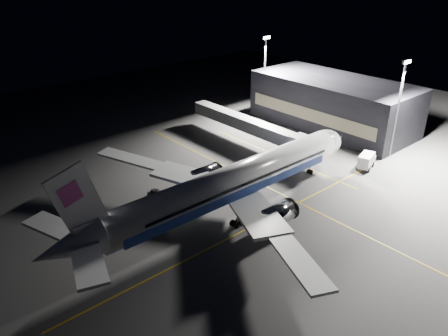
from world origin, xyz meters
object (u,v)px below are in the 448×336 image
baggage_tug (154,194)px  safety_cone_a (187,191)px  service_truck (367,160)px  jet_bridge (252,126)px  safety_cone_b (196,208)px  floodlight_mast_north (265,69)px  floodlight_mast_south (399,101)px  safety_cone_c (149,192)px  airliner (229,184)px

baggage_tug → safety_cone_a: (5.36, -2.45, -0.44)m
service_truck → baggage_tug: (-39.46, 17.88, -0.91)m
jet_bridge → baggage_tug: bearing=-169.0°
service_truck → safety_cone_b: size_ratio=12.08×
floodlight_mast_north → floodlight_mast_south: size_ratio=1.00×
service_truck → safety_cone_a: size_ratio=11.93×
jet_bridge → safety_cone_b: jet_bridge is taller
floodlight_mast_south → safety_cone_c: bearing=157.4°
airliner → floodlight_mast_north: 52.56m
airliner → service_truck: (32.61, -5.63, -3.56)m
floodlight_mast_south → safety_cone_a: bearing=159.6°
safety_cone_b → jet_bridge: bearing=27.6°
floodlight_mast_north → jet_bridge: bearing=-142.3°
airliner → safety_cone_c: size_ratio=114.47×
safety_cone_c → jet_bridge: bearing=7.7°
airliner → safety_cone_c: bearing=116.3°
floodlight_mast_north → baggage_tug: (-47.92, -19.74, -11.67)m
safety_cone_c → airliner: bearing=-63.7°
baggage_tug → safety_cone_b: bearing=-70.4°
safety_cone_a → baggage_tug: bearing=155.4°
airliner → service_truck: size_ratio=9.80×
service_truck → airliner: bearing=153.7°
airliner → safety_cone_a: size_ratio=116.86×
service_truck → floodlight_mast_south: bearing=-19.1°
safety_cone_b → floodlight_mast_north: bearing=32.0°
service_truck → safety_cone_c: bearing=137.1°
service_truck → safety_cone_b: bearing=148.7°
airliner → safety_cone_b: size_ratio=118.34×
jet_bridge → floodlight_mast_north: (18.00, 13.93, 7.79)m
baggage_tug → floodlight_mast_north: bearing=21.5°
jet_bridge → floodlight_mast_south: 31.05m
airliner → floodlight_mast_south: floodlight_mast_south is taller
airliner → baggage_tug: size_ratio=29.23×
airliner → service_truck: airliner is taller
airliner → floodlight_mast_north: size_ratio=2.97×
safety_cone_b → floodlight_mast_south: bearing=-12.6°
floodlight_mast_south → safety_cone_a: size_ratio=39.35×
baggage_tug → safety_cone_c: baggage_tug is taller
service_truck → safety_cone_a: 37.45m
baggage_tug → safety_cone_c: bearing=91.6°
safety_cone_b → baggage_tug: bearing=110.5°
airliner → safety_cone_c: (-6.92, 14.00, -4.89)m
baggage_tug → safety_cone_b: size_ratio=4.05×
service_truck → safety_cone_a: bearing=139.2°
floodlight_mast_south → safety_cone_c: (-48.00, 20.01, -12.10)m
floodlight_mast_south → service_truck: floodlight_mast_south is taller
baggage_tug → safety_cone_c: size_ratio=3.92×
floodlight_mast_north → service_truck: bearing=-102.7°
floodlight_mast_north → baggage_tug: size_ratio=9.84×
floodlight_mast_south → service_truck: 13.70m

